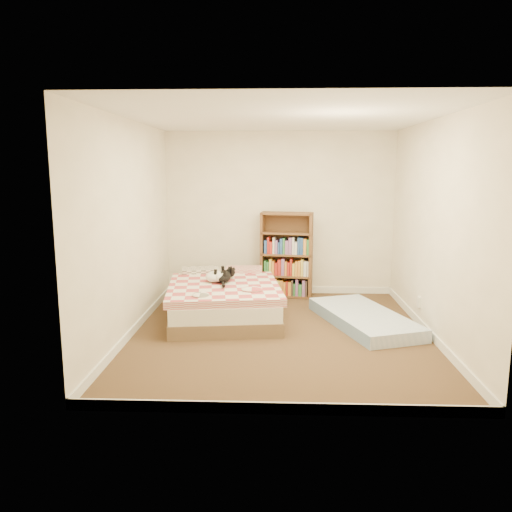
{
  "coord_description": "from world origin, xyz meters",
  "views": [
    {
      "loc": [
        -0.06,
        -5.71,
        1.94
      ],
      "look_at": [
        -0.3,
        0.3,
        0.88
      ],
      "focal_mm": 35.0,
      "sensor_mm": 36.0,
      "label": 1
    }
  ],
  "objects_px": {
    "black_cat": "(224,276)",
    "white_dog": "(216,277)",
    "bed": "(224,299)",
    "bookshelf": "(286,264)",
    "floor_mattress": "(364,318)"
  },
  "relations": [
    {
      "from": "bed",
      "to": "bookshelf",
      "type": "relative_size",
      "value": 1.6
    },
    {
      "from": "bookshelf",
      "to": "floor_mattress",
      "type": "relative_size",
      "value": 0.75
    },
    {
      "from": "bookshelf",
      "to": "floor_mattress",
      "type": "height_order",
      "value": "bookshelf"
    },
    {
      "from": "bookshelf",
      "to": "black_cat",
      "type": "relative_size",
      "value": 1.83
    },
    {
      "from": "bookshelf",
      "to": "black_cat",
      "type": "xyz_separation_m",
      "value": [
        -0.84,
        -1.03,
        0.04
      ]
    },
    {
      "from": "floor_mattress",
      "to": "white_dog",
      "type": "xyz_separation_m",
      "value": [
        -1.9,
        0.3,
        0.46
      ]
    },
    {
      "from": "black_cat",
      "to": "white_dog",
      "type": "relative_size",
      "value": 2.11
    },
    {
      "from": "floor_mattress",
      "to": "white_dog",
      "type": "relative_size",
      "value": 5.11
    },
    {
      "from": "bed",
      "to": "black_cat",
      "type": "xyz_separation_m",
      "value": [
        0.0,
        0.05,
        0.3
      ]
    },
    {
      "from": "bookshelf",
      "to": "white_dog",
      "type": "distance_m",
      "value": 1.45
    },
    {
      "from": "bed",
      "to": "white_dog",
      "type": "height_order",
      "value": "white_dog"
    },
    {
      "from": "floor_mattress",
      "to": "white_dog",
      "type": "bearing_deg",
      "value": 152.26
    },
    {
      "from": "white_dog",
      "to": "black_cat",
      "type": "bearing_deg",
      "value": 41.12
    },
    {
      "from": "bookshelf",
      "to": "white_dog",
      "type": "xyz_separation_m",
      "value": [
        -0.95,
        -1.09,
        0.04
      ]
    },
    {
      "from": "bed",
      "to": "floor_mattress",
      "type": "xyz_separation_m",
      "value": [
        1.8,
        -0.31,
        -0.16
      ]
    }
  ]
}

